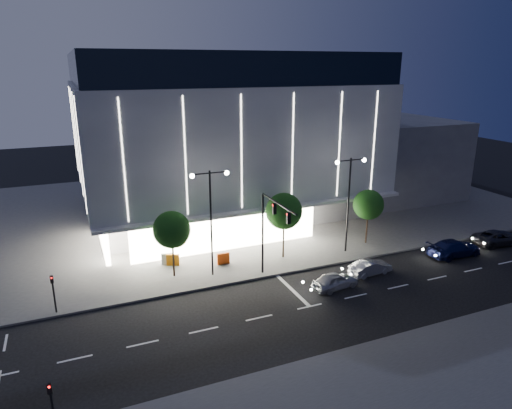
{
  "coord_description": "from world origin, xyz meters",
  "views": [
    {
      "loc": [
        -13.03,
        -27.23,
        16.85
      ],
      "look_at": [
        1.9,
        8.36,
        5.0
      ],
      "focal_mm": 32.0,
      "sensor_mm": 36.0,
      "label": 1
    }
  ],
  "objects": [
    {
      "name": "annex_building",
      "position": [
        26.0,
        24.0,
        5.0
      ],
      "size": [
        16.0,
        20.0,
        10.0
      ],
      "primitive_type": "cube",
      "color": "#4C4C51",
      "rests_on": "ground"
    },
    {
      "name": "barrier_c",
      "position": [
        -1.49,
        7.68,
        0.65
      ],
      "size": [
        1.11,
        0.28,
        1.0
      ],
      "primitive_type": "cube",
      "rotation": [
        0.0,
        0.0,
        -0.03
      ],
      "color": "#CC400B",
      "rests_on": "sidewalk_museum"
    },
    {
      "name": "museum",
      "position": [
        2.98,
        22.31,
        9.27
      ],
      "size": [
        30.0,
        25.8,
        18.0
      ],
      "color": "#4C4C51",
      "rests_on": "ground"
    },
    {
      "name": "tree_right",
      "position": [
        13.03,
        7.02,
        3.88
      ],
      "size": [
        2.91,
        2.91,
        5.51
      ],
      "color": "black",
      "rests_on": "ground"
    },
    {
      "name": "traffic_mast",
      "position": [
        1.0,
        3.34,
        5.03
      ],
      "size": [
        0.33,
        5.89,
        7.07
      ],
      "color": "black",
      "rests_on": "ground"
    },
    {
      "name": "street_lamp_east",
      "position": [
        10.0,
        6.0,
        5.96
      ],
      "size": [
        3.16,
        0.36,
        9.0
      ],
      "color": "black",
      "rests_on": "ground"
    },
    {
      "name": "car_second",
      "position": [
        9.3,
        1.24,
        0.62
      ],
      "size": [
        3.84,
        1.57,
        1.24
      ],
      "primitive_type": "imported",
      "rotation": [
        0.0,
        0.0,
        1.64
      ],
      "color": "#B3B6BB",
      "rests_on": "ground"
    },
    {
      "name": "sidewalk_near",
      "position": [
        5.0,
        -12.0,
        0.07
      ],
      "size": [
        70.0,
        10.0,
        0.15
      ],
      "primitive_type": "cube",
      "color": "#474747",
      "rests_on": "ground"
    },
    {
      "name": "ped_signal_near",
      "position": [
        -15.0,
        -7.5,
        1.89
      ],
      "size": [
        0.22,
        0.24,
        3.0
      ],
      "color": "black",
      "rests_on": "ground"
    },
    {
      "name": "street_lamp_west",
      "position": [
        -3.0,
        6.0,
        5.96
      ],
      "size": [
        3.16,
        0.36,
        9.0
      ],
      "color": "black",
      "rests_on": "ground"
    },
    {
      "name": "ground",
      "position": [
        0.0,
        0.0,
        0.0
      ],
      "size": [
        160.0,
        160.0,
        0.0
      ],
      "primitive_type": "plane",
      "color": "black",
      "rests_on": "ground"
    },
    {
      "name": "barrier_a",
      "position": [
        -5.61,
        9.11,
        0.65
      ],
      "size": [
        1.11,
        0.65,
        1.0
      ],
      "primitive_type": "cube",
      "rotation": [
        0.0,
        0.0,
        -0.4
      ],
      "color": "#CD670B",
      "rests_on": "sidewalk_museum"
    },
    {
      "name": "car_fourth",
      "position": [
        24.89,
        1.98,
        0.69
      ],
      "size": [
        5.23,
        2.86,
        1.39
      ],
      "primitive_type": "imported",
      "rotation": [
        0.0,
        0.0,
        1.46
      ],
      "color": "#2C2C31",
      "rests_on": "ground"
    },
    {
      "name": "sidewalk_museum",
      "position": [
        5.0,
        24.0,
        0.07
      ],
      "size": [
        70.0,
        40.0,
        0.15
      ],
      "primitive_type": "cube",
      "color": "#474747",
      "rests_on": "ground"
    },
    {
      "name": "ped_signal_far",
      "position": [
        -15.0,
        4.5,
        1.89
      ],
      "size": [
        0.22,
        0.24,
        3.0
      ],
      "color": "black",
      "rests_on": "ground"
    },
    {
      "name": "barrier_b",
      "position": [
        -5.98,
        9.54,
        0.65
      ],
      "size": [
        1.13,
        0.44,
        1.0
      ],
      "primitive_type": "cube",
      "rotation": [
        0.0,
        0.0,
        -0.18
      ],
      "color": "silver",
      "rests_on": "sidewalk_museum"
    },
    {
      "name": "car_third",
      "position": [
        18.72,
        1.47,
        0.77
      ],
      "size": [
        5.31,
        2.19,
        1.54
      ],
      "primitive_type": "imported",
      "rotation": [
        0.0,
        0.0,
        1.58
      ],
      "color": "#121744",
      "rests_on": "ground"
    },
    {
      "name": "car_lead",
      "position": [
        5.23,
        0.22,
        0.66
      ],
      "size": [
        4.03,
        2.04,
        1.32
      ],
      "primitive_type": "imported",
      "rotation": [
        0.0,
        0.0,
        1.7
      ],
      "color": "#A8AAB0",
      "rests_on": "ground"
    },
    {
      "name": "tree_left",
      "position": [
        -5.97,
        7.02,
        4.03
      ],
      "size": [
        3.02,
        3.02,
        5.72
      ],
      "color": "black",
      "rests_on": "ground"
    },
    {
      "name": "tree_mid",
      "position": [
        4.03,
        7.02,
        4.33
      ],
      "size": [
        3.25,
        3.25,
        6.15
      ],
      "color": "black",
      "rests_on": "ground"
    }
  ]
}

